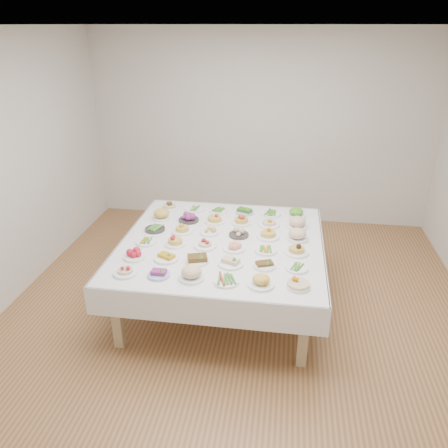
# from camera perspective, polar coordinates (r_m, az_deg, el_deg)

# --- Properties ---
(room_envelope) EXTENTS (5.02, 5.02, 2.81)m
(room_envelope) POSITION_cam_1_polar(r_m,az_deg,el_deg) (4.03, 2.27, 10.65)
(room_envelope) COLOR #9C6A41
(room_envelope) RESTS_ON ground
(display_table) EXTENTS (2.09, 2.09, 0.75)m
(display_table) POSITION_cam_1_polar(r_m,az_deg,el_deg) (4.57, -0.28, -3.04)
(display_table) COLOR white
(display_table) RESTS_ON ground
(dish_0) EXTENTS (0.22, 0.22, 0.11)m
(dish_0) POSITION_cam_1_polar(r_m,az_deg,el_deg) (4.04, -12.78, -5.75)
(dish_0) COLOR white
(dish_0) RESTS_ON display_table
(dish_1) EXTENTS (0.20, 0.20, 0.08)m
(dish_1) POSITION_cam_1_polar(r_m,az_deg,el_deg) (3.97, -8.52, -6.35)
(dish_1) COLOR #4C66B2
(dish_1) RESTS_ON display_table
(dish_2) EXTENTS (0.24, 0.24, 0.14)m
(dish_2) POSITION_cam_1_polar(r_m,az_deg,el_deg) (3.88, -4.27, -6.31)
(dish_2) COLOR white
(dish_2) RESTS_ON display_table
(dish_3) EXTENTS (0.23, 0.22, 0.06)m
(dish_3) POSITION_cam_1_polar(r_m,az_deg,el_deg) (3.84, 0.29, -7.30)
(dish_3) COLOR white
(dish_3) RESTS_ON display_table
(dish_4) EXTENTS (0.23, 0.23, 0.14)m
(dish_4) POSITION_cam_1_polar(r_m,az_deg,el_deg) (3.79, 4.87, -7.16)
(dish_4) COLOR white
(dish_4) RESTS_ON display_table
(dish_5) EXTENTS (0.21, 0.21, 0.12)m
(dish_5) POSITION_cam_1_polar(r_m,az_deg,el_deg) (3.80, 9.69, -7.42)
(dish_5) COLOR white
(dish_5) RESTS_ON display_table
(dish_6) EXTENTS (0.22, 0.22, 0.10)m
(dish_6) POSITION_cam_1_polar(r_m,az_deg,el_deg) (4.29, -11.59, -3.80)
(dish_6) COLOR white
(dish_6) RESTS_ON display_table
(dish_7) EXTENTS (0.23, 0.23, 0.10)m
(dish_7) POSITION_cam_1_polar(r_m,az_deg,el_deg) (4.22, -7.54, -4.14)
(dish_7) COLOR white
(dish_7) RESTS_ON display_table
(dish_8) EXTENTS (0.21, 0.21, 0.10)m
(dish_8) POSITION_cam_1_polar(r_m,az_deg,el_deg) (4.14, -3.50, -4.46)
(dish_8) COLOR white
(dish_8) RESTS_ON display_table
(dish_9) EXTENTS (0.23, 0.23, 0.11)m
(dish_9) POSITION_cam_1_polar(r_m,az_deg,el_deg) (4.09, 0.89, -4.80)
(dish_9) COLOR white
(dish_9) RESTS_ON display_table
(dish_10) EXTENTS (0.21, 0.21, 0.08)m
(dish_10) POSITION_cam_1_polar(r_m,az_deg,el_deg) (4.08, 5.31, -5.19)
(dish_10) COLOR white
(dish_10) RESTS_ON display_table
(dish_11) EXTENTS (0.21, 0.21, 0.05)m
(dish_11) POSITION_cam_1_polar(r_m,az_deg,el_deg) (4.08, 9.48, -5.62)
(dish_11) COLOR white
(dish_11) RESTS_ON display_table
(dish_12) EXTENTS (0.21, 0.21, 0.05)m
(dish_12) POSITION_cam_1_polar(r_m,az_deg,el_deg) (4.57, -10.09, -2.24)
(dish_12) COLOR white
(dish_12) RESTS_ON display_table
(dish_13) EXTENTS (0.21, 0.21, 0.12)m
(dish_13) POSITION_cam_1_polar(r_m,az_deg,el_deg) (4.46, -6.40, -2.10)
(dish_13) COLOR white
(dish_13) RESTS_ON display_table
(dish_14) EXTENTS (0.22, 0.22, 0.11)m
(dish_14) POSITION_cam_1_polar(r_m,az_deg,el_deg) (4.41, -2.48, -2.44)
(dish_14) COLOR white
(dish_14) RESTS_ON display_table
(dish_15) EXTENTS (0.22, 0.22, 0.09)m
(dish_15) POSITION_cam_1_polar(r_m,az_deg,el_deg) (4.36, 1.34, -2.91)
(dish_15) COLOR white
(dish_15) RESTS_ON display_table
(dish_16) EXTENTS (0.22, 0.22, 0.05)m
(dish_16) POSITION_cam_1_polar(r_m,az_deg,el_deg) (4.35, 5.44, -3.37)
(dish_16) COLOR white
(dish_16) RESTS_ON display_table
(dish_17) EXTENTS (0.23, 0.23, 0.13)m
(dish_17) POSITION_cam_1_polar(r_m,az_deg,el_deg) (4.34, 9.48, -3.15)
(dish_17) COLOR white
(dish_17) RESTS_ON display_table
(dish_18) EXTENTS (0.22, 0.22, 0.05)m
(dish_18) POSITION_cam_1_polar(r_m,az_deg,el_deg) (4.83, -9.01, -0.56)
(dish_18) COLOR #2F2C29
(dish_18) RESTS_ON display_table
(dish_19) EXTENTS (0.22, 0.22, 0.11)m
(dish_19) POSITION_cam_1_polar(r_m,az_deg,el_deg) (4.73, -5.48, -0.57)
(dish_19) COLOR white
(dish_19) RESTS_ON display_table
(dish_20) EXTENTS (0.20, 0.20, 0.08)m
(dish_20) POSITION_cam_1_polar(r_m,az_deg,el_deg) (4.69, -1.90, -0.89)
(dish_20) COLOR white
(dish_20) RESTS_ON display_table
(dish_21) EXTENTS (0.21, 0.21, 0.09)m
(dish_21) POSITION_cam_1_polar(r_m,az_deg,el_deg) (4.64, 1.95, -1.11)
(dish_21) COLOR #2F2C29
(dish_21) RESTS_ON display_table
(dish_22) EXTENTS (0.23, 0.23, 0.14)m
(dish_22) POSITION_cam_1_polar(r_m,az_deg,el_deg) (4.61, 5.80, -1.08)
(dish_22) COLOR white
(dish_22) RESTS_ON display_table
(dish_23) EXTENTS (0.22, 0.22, 0.14)m
(dish_23) POSITION_cam_1_polar(r_m,az_deg,el_deg) (4.60, 9.57, -1.28)
(dish_23) COLOR white
(dish_23) RESTS_ON display_table
(dish_24) EXTENTS (0.23, 0.23, 0.13)m
(dish_24) POSITION_cam_1_polar(r_m,az_deg,el_deg) (5.08, -8.19, 1.31)
(dish_24) COLOR white
(dish_24) RESTS_ON display_table
(dish_25) EXTENTS (0.23, 0.23, 0.11)m
(dish_25) POSITION_cam_1_polar(r_m,az_deg,el_deg) (5.00, -4.64, 0.92)
(dish_25) COLOR #2F2C29
(dish_25) RESTS_ON display_table
(dish_26) EXTENTS (0.22, 0.22, 0.12)m
(dish_26) POSITION_cam_1_polar(r_m,az_deg,el_deg) (4.94, -1.23, 0.79)
(dish_26) COLOR white
(dish_26) RESTS_ON display_table
(dish_27) EXTENTS (0.22, 0.22, 0.13)m
(dish_27) POSITION_cam_1_polar(r_m,az_deg,el_deg) (4.91, 2.28, 0.71)
(dish_27) COLOR white
(dish_27) RESTS_ON display_table
(dish_28) EXTENTS (0.23, 0.23, 0.11)m
(dish_28) POSITION_cam_1_polar(r_m,az_deg,el_deg) (4.89, 5.93, 0.31)
(dish_28) COLOR white
(dish_28) RESTS_ON display_table
(dish_29) EXTENTS (0.22, 0.22, 0.13)m
(dish_29) POSITION_cam_1_polar(r_m,az_deg,el_deg) (4.88, 9.56, 0.19)
(dish_29) COLOR white
(dish_29) RESTS_ON display_table
(dish_30) EXTENTS (0.23, 0.23, 0.12)m
(dish_30) POSITION_cam_1_polar(r_m,az_deg,el_deg) (5.35, -7.15, 2.52)
(dish_30) COLOR white
(dish_30) RESTS_ON display_table
(dish_31) EXTENTS (0.23, 0.23, 0.05)m
(dish_31) POSITION_cam_1_polar(r_m,az_deg,el_deg) (5.29, -3.86, 1.99)
(dish_31) COLOR white
(dish_31) RESTS_ON display_table
(dish_32) EXTENTS (0.21, 0.21, 0.05)m
(dish_32) POSITION_cam_1_polar(r_m,az_deg,el_deg) (5.23, -0.72, 1.76)
(dish_32) COLOR white
(dish_32) RESTS_ON display_table
(dish_33) EXTENTS (0.21, 0.21, 0.09)m
(dish_33) POSITION_cam_1_polar(r_m,az_deg,el_deg) (5.19, 2.70, 1.78)
(dish_33) COLOR #4C66B2
(dish_33) RESTS_ON display_table
(dish_34) EXTENTS (0.22, 0.22, 0.05)m
(dish_34) POSITION_cam_1_polar(r_m,az_deg,el_deg) (5.18, 6.17, 1.41)
(dish_34) COLOR white
(dish_34) RESTS_ON display_table
(dish_35) EXTENTS (0.22, 0.22, 0.12)m
(dish_35) POSITION_cam_1_polar(r_m,az_deg,el_deg) (5.17, 9.41, 1.56)
(dish_35) COLOR white
(dish_35) RESTS_ON display_table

